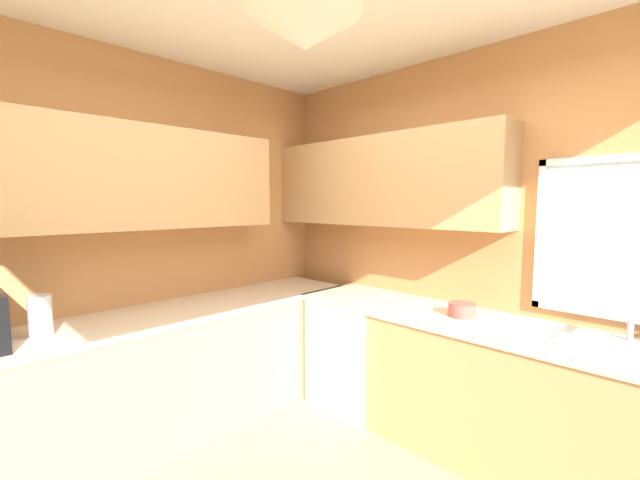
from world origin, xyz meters
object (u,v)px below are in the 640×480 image
object	(u,v)px
dishwasher	(357,351)
kettle	(40,316)
bowl	(462,310)
sink_assembly	(625,348)

from	to	relation	value
dishwasher	kettle	distance (m)	2.19
dishwasher	bowl	size ratio (longest dim) A/B	4.85
sink_assembly	bowl	world-z (taller)	sink_assembly
kettle	sink_assembly	world-z (taller)	kettle
kettle	sink_assembly	xyz separation A→B (m)	(2.36, 2.04, -0.11)
dishwasher	bowl	world-z (taller)	bowl
dishwasher	kettle	bearing A→B (deg)	-107.69
sink_assembly	dishwasher	bearing A→B (deg)	-178.79
sink_assembly	bowl	distance (m)	0.86
kettle	bowl	xyz separation A→B (m)	(1.50, 2.04, -0.07)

